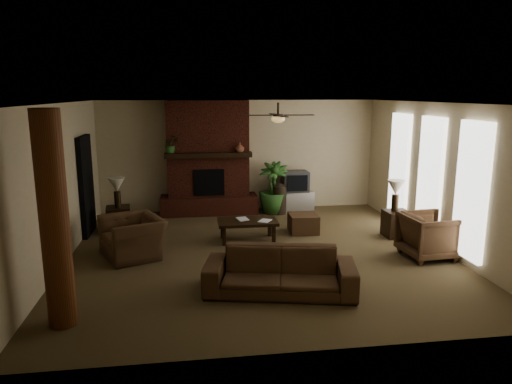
{
  "coord_description": "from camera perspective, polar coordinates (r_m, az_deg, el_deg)",
  "views": [
    {
      "loc": [
        -1.24,
        -8.37,
        2.98
      ],
      "look_at": [
        0.0,
        0.4,
        1.1
      ],
      "focal_mm": 32.95,
      "sensor_mm": 36.0,
      "label": 1
    }
  ],
  "objects": [
    {
      "name": "coffee_table",
      "position": [
        9.6,
        -1.05,
        -3.77
      ],
      "size": [
        1.2,
        0.7,
        0.43
      ],
      "color": "black",
      "rests_on": "ground"
    },
    {
      "name": "tv",
      "position": [
        12.02,
        4.76,
        1.29
      ],
      "size": [
        0.66,
        0.54,
        0.52
      ],
      "color": "#3C3B3E",
      "rests_on": "tv_stand"
    },
    {
      "name": "armchair_left",
      "position": [
        8.95,
        -14.76,
        -4.55
      ],
      "size": [
        1.13,
        1.33,
        0.99
      ],
      "primitive_type": "imported",
      "rotation": [
        0.0,
        0.0,
        -1.15
      ],
      "color": "#4D3521",
      "rests_on": "ground"
    },
    {
      "name": "side_table_right",
      "position": [
        10.33,
        16.7,
        -3.72
      ],
      "size": [
        0.51,
        0.51,
        0.55
      ],
      "primitive_type": "cube",
      "rotation": [
        0.0,
        0.0,
        0.02
      ],
      "color": "black",
      "rests_on": "ground"
    },
    {
      "name": "side_table_left",
      "position": [
        10.68,
        -16.34,
        -3.19
      ],
      "size": [
        0.56,
        0.56,
        0.55
      ],
      "primitive_type": "cube",
      "rotation": [
        0.0,
        0.0,
        0.13
      ],
      "color": "black",
      "rests_on": "ground"
    },
    {
      "name": "sofa",
      "position": [
        7.17,
        2.95,
        -8.76
      ],
      "size": [
        2.36,
        1.13,
        0.89
      ],
      "primitive_type": "imported",
      "rotation": [
        0.0,
        0.0,
        -0.21
      ],
      "color": "#4D3521",
      "rests_on": "ground"
    },
    {
      "name": "log_column",
      "position": [
        6.41,
        -23.29,
        -3.28
      ],
      "size": [
        0.36,
        0.36,
        2.8
      ],
      "primitive_type": "cylinder",
      "color": "brown",
      "rests_on": "ground"
    },
    {
      "name": "room_shell",
      "position": [
        8.61,
        0.37,
        1.41
      ],
      "size": [
        7.0,
        7.0,
        7.0
      ],
      "color": "brown",
      "rests_on": "ground"
    },
    {
      "name": "tv_stand",
      "position": [
        12.13,
        4.79,
        -1.07
      ],
      "size": [
        0.94,
        0.67,
        0.5
      ],
      "primitive_type": "cube",
      "rotation": [
        0.0,
        0.0,
        0.22
      ],
      "color": "#AFAFB1",
      "rests_on": "ground"
    },
    {
      "name": "mantel_plant",
      "position": [
        11.46,
        -10.31,
        5.49
      ],
      "size": [
        0.46,
        0.49,
        0.33
      ],
      "primitive_type": "imported",
      "rotation": [
        0.0,
        0.0,
        0.22
      ],
      "color": "#305E25",
      "rests_on": "fireplace"
    },
    {
      "name": "mantel_vase",
      "position": [
        11.45,
        -1.97,
        5.4
      ],
      "size": [
        0.28,
        0.28,
        0.22
      ],
      "primitive_type": "imported",
      "rotation": [
        0.0,
        0.0,
        0.28
      ],
      "color": "brown",
      "rests_on": "fireplace"
    },
    {
      "name": "windows",
      "position": [
        9.9,
        20.36,
        1.76
      ],
      "size": [
        0.08,
        3.65,
        2.35
      ],
      "color": "white",
      "rests_on": "ground"
    },
    {
      "name": "ceiling_fan",
      "position": [
        8.84,
        2.69,
        9.05
      ],
      "size": [
        1.35,
        1.35,
        0.37
      ],
      "color": "black",
      "rests_on": "ceiling"
    },
    {
      "name": "book_a",
      "position": [
        9.55,
        -2.27,
        -2.61
      ],
      "size": [
        0.22,
        0.07,
        0.29
      ],
      "primitive_type": "imported",
      "rotation": [
        0.0,
        0.0,
        0.2
      ],
      "color": "#999999",
      "rests_on": "coffee_table"
    },
    {
      "name": "floor_plant",
      "position": [
        11.81,
        2.08,
        -0.85
      ],
      "size": [
        1.0,
        1.42,
        0.72
      ],
      "primitive_type": "imported",
      "rotation": [
        0.0,
        0.0,
        -0.24
      ],
      "color": "#305E25",
      "rests_on": "ground"
    },
    {
      "name": "doorway",
      "position": [
        10.58,
        -19.9,
        0.75
      ],
      "size": [
        0.1,
        1.0,
        2.1
      ],
      "primitive_type": "cube",
      "color": "black",
      "rests_on": "ground"
    },
    {
      "name": "floor_vase",
      "position": [
        11.73,
        2.88,
        -0.58
      ],
      "size": [
        0.34,
        0.34,
        0.77
      ],
      "color": "#2E2419",
      "rests_on": "ground"
    },
    {
      "name": "ottoman",
      "position": [
        10.26,
        5.75,
        -3.8
      ],
      "size": [
        0.62,
        0.62,
        0.4
      ],
      "primitive_type": "cube",
      "rotation": [
        0.0,
        0.0,
        -0.03
      ],
      "color": "#4D3521",
      "rests_on": "ground"
    },
    {
      "name": "lamp_left",
      "position": [
        10.48,
        -16.53,
        0.59
      ],
      "size": [
        0.44,
        0.44,
        0.65
      ],
      "color": "black",
      "rests_on": "side_table_left"
    },
    {
      "name": "lamp_right",
      "position": [
        10.19,
        16.61,
        0.27
      ],
      "size": [
        0.46,
        0.46,
        0.65
      ],
      "color": "black",
      "rests_on": "side_table_right"
    },
    {
      "name": "armchair_right",
      "position": [
        9.18,
        20.27,
        -4.74
      ],
      "size": [
        0.9,
        0.95,
        0.91
      ],
      "primitive_type": "imported",
      "rotation": [
        0.0,
        0.0,
        1.65
      ],
      "color": "#4D3521",
      "rests_on": "ground"
    },
    {
      "name": "fireplace",
      "position": [
        11.74,
        -5.8,
        2.98
      ],
      "size": [
        2.4,
        0.7,
        2.8
      ],
      "color": "#502015",
      "rests_on": "ground"
    },
    {
      "name": "book_b",
      "position": [
        9.49,
        0.49,
        -2.69
      ],
      "size": [
        0.19,
        0.13,
        0.29
      ],
      "primitive_type": "imported",
      "rotation": [
        0.0,
        0.0,
        -0.56
      ],
      "color": "#999999",
      "rests_on": "coffee_table"
    }
  ]
}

